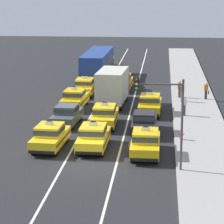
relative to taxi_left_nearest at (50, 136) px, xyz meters
The scene contains 23 objects.
ground_plane 4.62m from the taxi_left_nearest, 47.45° to the right, with size 160.00×160.00×0.00m, color #232326.
lane_stripe_left_center 16.75m from the taxi_left_nearest, 84.96° to the left, with size 0.14×80.00×0.01m, color silver.
lane_stripe_center_right 17.32m from the taxi_left_nearest, 74.34° to the left, with size 0.14×80.00×0.01m, color silver.
sidewalk_curb 15.56m from the taxi_left_nearest, 48.63° to the left, with size 4.00×90.00×0.15m, color #9E9993.
taxi_left_nearest is the anchor object (origin of this frame).
sedan_left_second 6.24m from the taxi_left_nearest, 89.76° to the left, with size 2.05×4.41×1.58m.
taxi_left_third 12.12m from the taxi_left_nearest, 91.46° to the left, with size 2.03×4.64×1.96m.
taxi_left_fourth 17.76m from the taxi_left_nearest, 90.71° to the left, with size 1.84×4.57×1.96m.
bus_left_fifth 26.60m from the taxi_left_nearest, 90.02° to the left, with size 2.67×11.23×3.22m.
taxi_left_sixth 36.28m from the taxi_left_nearest, 90.19° to the left, with size 1.95×4.61×1.96m.
taxi_center_nearest 2.89m from the taxi_left_nearest, ahead, with size 1.88×4.58×1.96m.
taxi_center_second 6.78m from the taxi_left_nearest, 63.74° to the left, with size 1.83×4.56×1.96m.
box_truck_center_third 14.18m from the taxi_left_nearest, 77.94° to the left, with size 2.58×7.07×3.27m.
taxi_center_fourth 21.06m from the taxi_left_nearest, 81.08° to the left, with size 1.94×4.61×1.96m.
taxi_right_nearest 6.42m from the taxi_left_nearest, ahead, with size 1.83×4.56×1.96m.
sedan_right_second 7.55m from the taxi_left_nearest, 36.24° to the left, with size 1.80×4.32×1.58m.
taxi_right_third 12.27m from the taxi_left_nearest, 58.82° to the left, with size 1.93×4.60×1.96m.
pedestrian_near_crosswalk 19.91m from the taxi_left_nearest, 54.94° to the left, with size 0.47×0.24×1.60m.
pedestrian_mid_block 17.62m from the taxi_left_nearest, 58.59° to the left, with size 0.36×0.24×1.62m.
pedestrian_by_storefront 19.10m from the taxi_left_nearest, 61.93° to the left, with size 0.36×0.24×1.58m.
pedestrian_trailing 13.26m from the taxi_left_nearest, 46.23° to the left, with size 0.36×0.24×1.63m.
fire_hydrant 9.10m from the taxi_left_nearest, 15.74° to the left, with size 0.36×0.22×0.73m.
traffic_light_pole 8.98m from the taxi_left_nearest, 27.05° to the right, with size 2.87×0.33×5.58m.
Camera 1 is at (4.29, -30.93, 10.80)m, focal length 87.42 mm.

